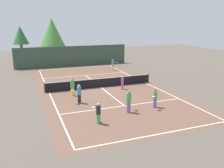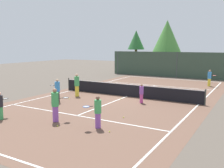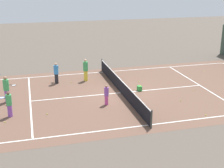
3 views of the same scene
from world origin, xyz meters
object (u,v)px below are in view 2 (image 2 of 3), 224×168
(player_5, at_px, (57,90))
(tennis_ball_2, at_px, (172,92))
(tennis_ball_6, at_px, (129,96))
(tennis_ball_10, at_px, (204,94))
(ball_crate, at_px, (134,91))
(tennis_ball_8, at_px, (124,117))
(tennis_ball_1, at_px, (69,99))
(tennis_ball_4, at_px, (135,80))
(tennis_ball_5, at_px, (161,87))
(tennis_ball_11, at_px, (58,126))
(tennis_ball_7, at_px, (110,132))
(player_0, at_px, (209,78))
(tennis_ball_3, at_px, (98,107))
(tennis_ball_9, at_px, (117,90))
(player_4, at_px, (0,105))
(player_3, at_px, (77,85))
(tennis_ball_0, at_px, (121,99))
(player_1, at_px, (55,105))
(player_2, at_px, (98,111))
(player_6, at_px, (141,93))

(player_5, distance_m, tennis_ball_2, 9.82)
(tennis_ball_6, distance_m, tennis_ball_10, 6.30)
(ball_crate, distance_m, tennis_ball_8, 7.40)
(tennis_ball_1, relative_size, tennis_ball_4, 1.00)
(tennis_ball_5, distance_m, tennis_ball_11, 13.81)
(ball_crate, xyz_separation_m, tennis_ball_8, (2.61, -6.92, -0.15))
(tennis_ball_5, xyz_separation_m, tennis_ball_11, (-0.62, -13.80, 0.00))
(tennis_ball_7, bearing_deg, tennis_ball_2, 92.31)
(player_0, height_order, tennis_ball_10, player_0)
(tennis_ball_3, bearing_deg, player_0, 69.34)
(tennis_ball_1, relative_size, tennis_ball_10, 1.00)
(tennis_ball_7, relative_size, tennis_ball_10, 1.00)
(tennis_ball_10, bearing_deg, tennis_ball_7, -100.23)
(tennis_ball_6, bearing_deg, tennis_ball_8, -66.54)
(tennis_ball_7, distance_m, tennis_ball_9, 11.23)
(player_4, relative_size, tennis_ball_5, 23.07)
(player_3, xyz_separation_m, tennis_ball_0, (3.53, 0.77, -0.89))
(tennis_ball_0, relative_size, tennis_ball_8, 1.00)
(player_3, relative_size, tennis_ball_6, 27.27)
(player_1, height_order, tennis_ball_7, player_1)
(tennis_ball_8, relative_size, tennis_ball_10, 1.00)
(player_0, bearing_deg, tennis_ball_4, 179.33)
(player_2, bearing_deg, player_0, 80.98)
(player_5, xyz_separation_m, tennis_ball_1, (0.12, 1.13, -0.83))
(tennis_ball_8, distance_m, tennis_ball_10, 9.67)
(player_6, relative_size, tennis_ball_11, 20.63)
(tennis_ball_11, bearing_deg, tennis_ball_4, 102.30)
(player_5, bearing_deg, tennis_ball_6, 51.07)
(player_1, bearing_deg, tennis_ball_9, 100.01)
(tennis_ball_5, bearing_deg, tennis_ball_6, -99.50)
(tennis_ball_3, bearing_deg, ball_crate, 90.55)
(tennis_ball_8, height_order, tennis_ball_10, same)
(ball_crate, xyz_separation_m, tennis_ball_11, (0.47, -9.94, -0.15))
(tennis_ball_9, height_order, tennis_ball_10, same)
(player_4, relative_size, tennis_ball_0, 23.07)
(player_4, distance_m, tennis_ball_11, 3.67)
(tennis_ball_7, relative_size, tennis_ball_9, 1.00)
(player_5, relative_size, tennis_ball_1, 25.37)
(player_4, bearing_deg, player_5, 92.72)
(player_4, distance_m, tennis_ball_0, 8.57)
(player_0, xyz_separation_m, player_2, (-2.58, -16.26, -0.02))
(tennis_ball_5, bearing_deg, ball_crate, -105.74)
(player_3, bearing_deg, player_6, 3.99)
(tennis_ball_8, bearing_deg, player_5, 168.75)
(player_3, distance_m, tennis_ball_0, 3.73)
(player_2, xyz_separation_m, tennis_ball_4, (-5.59, 16.35, -0.79))
(player_0, relative_size, ball_crate, 3.83)
(tennis_ball_1, height_order, tennis_ball_2, same)
(tennis_ball_9, bearing_deg, tennis_ball_2, 16.26)
(tennis_ball_4, distance_m, tennis_ball_9, 6.75)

